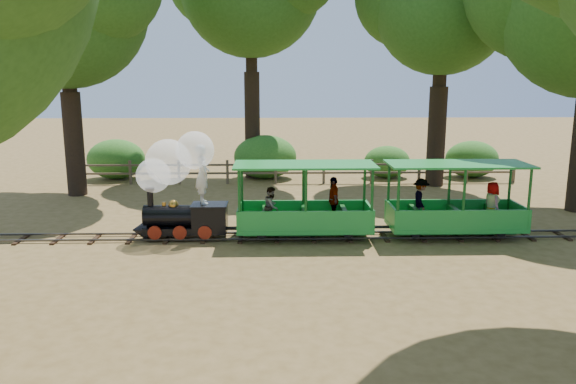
{
  "coord_description": "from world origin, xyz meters",
  "views": [
    {
      "loc": [
        -1.07,
        -14.96,
        4.43
      ],
      "look_at": [
        -0.68,
        0.5,
        1.21
      ],
      "focal_mm": 35.0,
      "sensor_mm": 36.0,
      "label": 1
    }
  ],
  "objects_px": {
    "locomotive": "(177,178)",
    "carriage_front": "(305,210)",
    "fence": "(300,170)",
    "carriage_rear": "(453,208)"
  },
  "relations": [
    {
      "from": "carriage_front",
      "to": "fence",
      "type": "distance_m",
      "value": 7.98
    },
    {
      "from": "carriage_front",
      "to": "fence",
      "type": "xyz_separation_m",
      "value": [
        0.22,
        7.97,
        -0.23
      ]
    },
    {
      "from": "fence",
      "to": "carriage_rear",
      "type": "bearing_deg",
      "value": -64.01
    },
    {
      "from": "locomotive",
      "to": "carriage_front",
      "type": "bearing_deg",
      "value": -0.83
    },
    {
      "from": "locomotive",
      "to": "carriage_front",
      "type": "xyz_separation_m",
      "value": [
        3.48,
        -0.05,
        -0.89
      ]
    },
    {
      "from": "locomotive",
      "to": "carriage_front",
      "type": "distance_m",
      "value": 3.59
    },
    {
      "from": "carriage_rear",
      "to": "fence",
      "type": "bearing_deg",
      "value": 115.99
    },
    {
      "from": "locomotive",
      "to": "carriage_rear",
      "type": "distance_m",
      "value": 7.64
    },
    {
      "from": "locomotive",
      "to": "fence",
      "type": "xyz_separation_m",
      "value": [
        3.7,
        7.92,
        -1.12
      ]
    },
    {
      "from": "locomotive",
      "to": "fence",
      "type": "bearing_deg",
      "value": 64.96
    }
  ]
}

